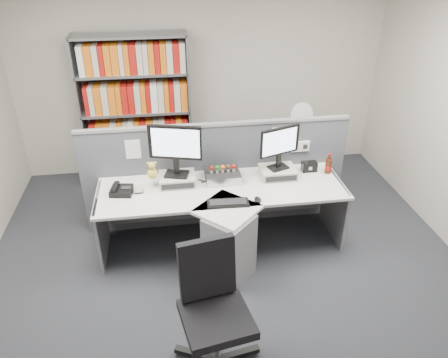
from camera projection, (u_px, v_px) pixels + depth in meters
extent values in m
plane|color=#303238|center=(234.00, 294.00, 4.21)|extent=(5.50, 5.50, 0.00)
cube|color=#BAB3A6|center=(202.00, 76.00, 5.90)|extent=(5.00, 0.04, 2.70)
cube|color=#51535C|center=(216.00, 176.00, 4.97)|extent=(3.00, 0.05, 1.25)
cube|color=#96969B|center=(216.00, 124.00, 4.66)|extent=(3.00, 0.07, 0.03)
cube|color=white|center=(300.00, 146.00, 4.91)|extent=(0.22, 0.04, 0.12)
cube|color=white|center=(133.00, 148.00, 4.62)|extent=(0.16, 0.00, 0.22)
cube|color=white|center=(170.00, 146.00, 4.68)|extent=(0.16, 0.00, 0.22)
cube|color=white|center=(279.00, 139.00, 4.83)|extent=(0.16, 0.00, 0.22)
cube|color=silver|center=(222.00, 189.00, 4.56)|extent=(2.60, 0.80, 0.03)
cube|color=silver|center=(227.00, 210.00, 4.22)|extent=(0.74, 0.74, 0.03)
cube|color=gray|center=(229.00, 247.00, 4.29)|extent=(0.57, 0.57, 0.69)
cube|color=gray|center=(102.00, 226.00, 4.57)|extent=(0.03, 0.70, 0.72)
cube|color=gray|center=(334.00, 207.00, 4.89)|extent=(0.03, 0.70, 0.72)
cube|color=gray|center=(217.00, 199.00, 5.05)|extent=(2.50, 0.02, 0.45)
cube|color=#BFB39F|center=(177.00, 179.00, 4.61)|extent=(0.38, 0.30, 0.10)
cube|color=black|center=(178.00, 186.00, 4.48)|extent=(0.34, 0.01, 0.06)
cube|color=#BFB39F|center=(278.00, 172.00, 4.75)|extent=(0.38, 0.30, 0.10)
cube|color=black|center=(281.00, 179.00, 4.62)|extent=(0.34, 0.01, 0.06)
cube|color=black|center=(177.00, 174.00, 4.58)|extent=(0.28, 0.23, 0.02)
cube|color=black|center=(176.00, 166.00, 4.53)|extent=(0.06, 0.05, 0.20)
cube|color=black|center=(175.00, 142.00, 4.40)|extent=(0.54, 0.18, 0.36)
cube|color=silver|center=(176.00, 143.00, 4.38)|extent=(0.48, 0.13, 0.31)
cube|color=black|center=(278.00, 167.00, 4.72)|extent=(0.24, 0.21, 0.02)
cube|color=black|center=(279.00, 160.00, 4.68)|extent=(0.05, 0.04, 0.17)
cube|color=black|center=(280.00, 141.00, 4.57)|extent=(0.45, 0.19, 0.31)
cube|color=silver|center=(280.00, 142.00, 4.55)|extent=(0.40, 0.15, 0.26)
cube|color=black|center=(222.00, 175.00, 4.69)|extent=(0.37, 0.33, 0.10)
cube|color=silver|center=(225.00, 183.00, 4.55)|extent=(0.37, 0.01, 0.09)
cylinder|color=#BFB39F|center=(212.00, 171.00, 4.63)|extent=(0.03, 0.03, 0.03)
sphere|color=#A5140F|center=(211.00, 168.00, 4.60)|extent=(0.05, 0.05, 0.05)
cylinder|color=#BFB39F|center=(217.00, 171.00, 4.63)|extent=(0.03, 0.03, 0.03)
sphere|color=#19721E|center=(217.00, 168.00, 4.61)|extent=(0.05, 0.05, 0.05)
cylinder|color=#BFB39F|center=(223.00, 171.00, 4.64)|extent=(0.03, 0.03, 0.03)
sphere|color=orange|center=(223.00, 167.00, 4.62)|extent=(0.05, 0.05, 0.05)
cylinder|color=#BFB39F|center=(228.00, 170.00, 4.65)|extent=(0.03, 0.03, 0.03)
sphere|color=#593319|center=(228.00, 167.00, 4.63)|extent=(0.05, 0.05, 0.05)
cylinder|color=#BFB39F|center=(234.00, 170.00, 4.66)|extent=(0.03, 0.03, 0.03)
sphere|color=#A5140F|center=(234.00, 166.00, 4.63)|extent=(0.05, 0.05, 0.05)
cube|color=black|center=(228.00, 203.00, 4.27)|extent=(0.42, 0.18, 0.02)
cube|color=black|center=(228.00, 202.00, 4.27)|extent=(0.37, 0.13, 0.01)
ellipsoid|color=black|center=(258.00, 200.00, 4.31)|extent=(0.07, 0.11, 0.04)
cube|color=black|center=(122.00, 191.00, 4.44)|extent=(0.25, 0.23, 0.06)
cube|color=black|center=(115.00, 187.00, 4.42)|extent=(0.08, 0.19, 0.04)
cube|color=black|center=(126.00, 188.00, 4.42)|extent=(0.11, 0.08, 0.01)
cube|color=black|center=(139.00, 192.00, 4.46)|extent=(0.09, 0.06, 0.02)
cube|color=white|center=(138.00, 188.00, 4.42)|extent=(0.08, 0.03, 0.09)
cube|color=white|center=(138.00, 186.00, 4.45)|extent=(0.08, 0.03, 0.09)
sphere|color=gold|center=(152.00, 174.00, 4.50)|extent=(0.11, 0.11, 0.11)
sphere|color=gold|center=(152.00, 166.00, 4.45)|extent=(0.08, 0.08, 0.08)
sphere|color=gold|center=(148.00, 163.00, 4.44)|extent=(0.03, 0.03, 0.03)
sphere|color=gold|center=(155.00, 163.00, 4.44)|extent=(0.03, 0.03, 0.03)
cube|color=black|center=(309.00, 166.00, 4.85)|extent=(0.17, 0.09, 0.11)
cylinder|color=#3F190A|center=(328.00, 166.00, 4.79)|extent=(0.07, 0.07, 0.18)
cylinder|color=#A5140F|center=(328.00, 167.00, 4.80)|extent=(0.07, 0.07, 0.05)
cylinder|color=#3F190A|center=(330.00, 157.00, 4.74)|extent=(0.03, 0.03, 0.05)
cylinder|color=#A5140F|center=(330.00, 154.00, 4.72)|extent=(0.03, 0.03, 0.01)
cube|color=slate|center=(83.00, 115.00, 5.62)|extent=(0.03, 0.40, 2.00)
cube|color=slate|center=(189.00, 109.00, 5.79)|extent=(0.03, 0.40, 2.00)
cube|color=slate|center=(137.00, 107.00, 5.87)|extent=(1.40, 0.02, 2.00)
cube|color=slate|center=(143.00, 177.00, 6.19)|extent=(1.38, 0.40, 0.03)
cube|color=slate|center=(140.00, 145.00, 5.94)|extent=(1.38, 0.40, 0.03)
cube|color=slate|center=(136.00, 110.00, 5.70)|extent=(1.38, 0.40, 0.03)
cube|color=slate|center=(132.00, 73.00, 5.45)|extent=(1.38, 0.40, 0.03)
cube|color=slate|center=(129.00, 35.00, 5.22)|extent=(1.38, 0.40, 0.03)
cube|color=#A5140F|center=(142.00, 166.00, 6.07)|extent=(1.24, 0.28, 0.36)
cube|color=orange|center=(139.00, 133.00, 5.82)|extent=(1.24, 0.28, 0.36)
cube|color=#BFB39F|center=(135.00, 97.00, 5.57)|extent=(1.24, 0.28, 0.36)
cube|color=white|center=(131.00, 58.00, 5.33)|extent=(1.24, 0.28, 0.36)
cube|color=slate|center=(297.00, 161.00, 5.90)|extent=(0.45, 0.60, 0.70)
cube|color=black|center=(305.00, 159.00, 5.56)|extent=(0.40, 0.02, 0.28)
cube|color=black|center=(302.00, 181.00, 5.72)|extent=(0.40, 0.02, 0.28)
cylinder|color=white|center=(299.00, 136.00, 5.73)|extent=(0.17, 0.17, 0.03)
cylinder|color=white|center=(300.00, 129.00, 5.68)|extent=(0.03, 0.03, 0.17)
cylinder|color=white|center=(302.00, 114.00, 5.55)|extent=(0.29, 0.09, 0.28)
cylinder|color=silver|center=(301.00, 113.00, 5.57)|extent=(0.28, 0.08, 0.28)
cylinder|color=silver|center=(217.00, 341.00, 3.39)|extent=(0.05, 0.05, 0.44)
cube|color=black|center=(216.00, 319.00, 3.27)|extent=(0.59, 0.59, 0.08)
cube|color=black|center=(207.00, 268.00, 3.31)|extent=(0.45, 0.19, 0.51)
cube|color=black|center=(240.00, 353.00, 3.55)|extent=(0.33, 0.11, 0.04)
cylinder|color=black|center=(255.00, 351.00, 3.60)|extent=(0.05, 0.05, 0.03)
cube|color=black|center=(217.00, 340.00, 3.67)|extent=(0.10, 0.33, 0.04)
cylinder|color=black|center=(217.00, 329.00, 3.79)|extent=(0.05, 0.05, 0.03)
cube|color=black|center=(194.00, 354.00, 3.55)|extent=(0.32, 0.19, 0.04)
cylinder|color=black|center=(179.00, 351.00, 3.59)|extent=(0.05, 0.05, 0.03)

